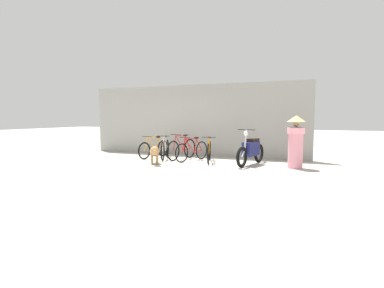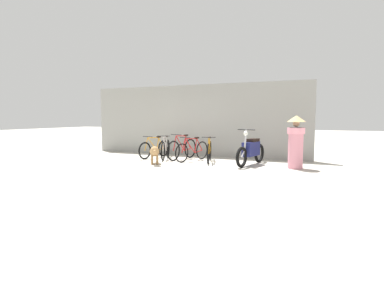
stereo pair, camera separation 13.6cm
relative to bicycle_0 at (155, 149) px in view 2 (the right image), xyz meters
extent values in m
plane|color=#B7B2A5|center=(1.07, -1.69, -0.34)|extent=(60.00, 60.00, 0.00)
cube|color=gray|center=(1.07, 1.25, 1.05)|extent=(8.91, 0.20, 2.77)
torus|color=black|center=(-0.11, -0.51, -0.02)|extent=(0.19, 0.63, 0.63)
torus|color=black|center=(0.11, 0.51, -0.02)|extent=(0.19, 0.63, 0.63)
cylinder|color=orange|center=(-0.03, -0.12, 0.18)|extent=(0.14, 0.51, 0.53)
cylinder|color=orange|center=(0.04, 0.18, 0.17)|extent=(0.06, 0.13, 0.48)
cylinder|color=orange|center=(-0.01, -0.07, 0.42)|extent=(0.15, 0.59, 0.06)
cylinder|color=orange|center=(0.07, 0.32, -0.04)|extent=(0.11, 0.39, 0.08)
cylinder|color=orange|center=(0.08, 0.37, 0.19)|extent=(0.09, 0.31, 0.44)
cylinder|color=orange|center=(-0.09, -0.44, 0.21)|extent=(0.07, 0.19, 0.47)
cube|color=black|center=(0.05, 0.23, 0.44)|extent=(0.11, 0.19, 0.05)
cylinder|color=black|center=(-0.08, -0.36, 0.48)|extent=(0.45, 0.12, 0.02)
torus|color=black|center=(0.63, -0.52, 0.00)|extent=(0.25, 0.65, 0.67)
torus|color=black|center=(0.32, 0.45, 0.00)|extent=(0.25, 0.65, 0.67)
cylinder|color=beige|center=(0.51, -0.15, 0.21)|extent=(0.18, 0.49, 0.55)
cylinder|color=beige|center=(0.42, 0.13, 0.20)|extent=(0.07, 0.13, 0.50)
cylinder|color=beige|center=(0.50, -0.10, 0.46)|extent=(0.21, 0.57, 0.06)
cylinder|color=beige|center=(0.38, 0.26, -0.03)|extent=(0.14, 0.38, 0.08)
cylinder|color=beige|center=(0.37, 0.31, 0.22)|extent=(0.12, 0.30, 0.46)
cylinder|color=beige|center=(0.61, -0.45, 0.24)|extent=(0.08, 0.18, 0.49)
cube|color=black|center=(0.41, 0.18, 0.48)|extent=(0.12, 0.19, 0.05)
cylinder|color=black|center=(0.59, -0.38, 0.52)|extent=(0.45, 0.16, 0.02)
torus|color=black|center=(1.02, -0.48, 0.02)|extent=(0.20, 0.70, 0.71)
torus|color=black|center=(1.24, 0.51, 0.02)|extent=(0.20, 0.70, 0.71)
cylinder|color=red|center=(1.10, -0.10, 0.25)|extent=(0.13, 0.49, 0.59)
cylinder|color=red|center=(1.17, 0.19, 0.23)|extent=(0.05, 0.13, 0.54)
cylinder|color=red|center=(1.11, -0.05, 0.51)|extent=(0.15, 0.57, 0.06)
cylinder|color=red|center=(1.20, 0.32, -0.01)|extent=(0.11, 0.38, 0.08)
cylinder|color=red|center=(1.21, 0.37, 0.26)|extent=(0.09, 0.30, 0.49)
cylinder|color=red|center=(1.04, -0.40, 0.27)|extent=(0.07, 0.18, 0.52)
cube|color=black|center=(1.18, 0.24, 0.53)|extent=(0.11, 0.19, 0.05)
cylinder|color=black|center=(1.05, -0.33, 0.57)|extent=(0.45, 0.12, 0.02)
torus|color=black|center=(1.45, -0.72, -0.01)|extent=(0.23, 0.63, 0.65)
torus|color=black|center=(1.77, 0.33, -0.01)|extent=(0.23, 0.63, 0.65)
cylinder|color=red|center=(1.57, -0.31, 0.20)|extent=(0.19, 0.52, 0.54)
cylinder|color=red|center=(1.67, -0.01, 0.18)|extent=(0.07, 0.14, 0.49)
cylinder|color=red|center=(1.59, -0.26, 0.44)|extent=(0.21, 0.61, 0.06)
cylinder|color=red|center=(1.71, 0.13, -0.04)|extent=(0.15, 0.40, 0.08)
cylinder|color=red|center=(1.73, 0.18, 0.21)|extent=(0.12, 0.32, 0.45)
cylinder|color=red|center=(1.47, -0.64, 0.22)|extent=(0.08, 0.19, 0.48)
cube|color=black|center=(1.68, 0.04, 0.46)|extent=(0.12, 0.19, 0.05)
cylinder|color=black|center=(1.50, -0.56, 0.50)|extent=(0.45, 0.16, 0.02)
torus|color=black|center=(2.37, -0.68, 0.00)|extent=(0.22, 0.66, 0.67)
torus|color=black|center=(2.10, 0.29, 0.00)|extent=(0.22, 0.66, 0.67)
cylinder|color=orange|center=(2.26, -0.30, 0.22)|extent=(0.16, 0.49, 0.56)
cylinder|color=orange|center=(2.19, -0.03, 0.20)|extent=(0.06, 0.13, 0.51)
cylinder|color=orange|center=(2.25, -0.25, 0.47)|extent=(0.18, 0.56, 0.06)
cylinder|color=orange|center=(2.15, 0.11, -0.03)|extent=(0.13, 0.37, 0.08)
cylinder|color=orange|center=(2.14, 0.16, 0.23)|extent=(0.11, 0.30, 0.47)
cylinder|color=orange|center=(2.35, -0.61, 0.24)|extent=(0.07, 0.18, 0.50)
cube|color=black|center=(2.17, 0.02, 0.48)|extent=(0.12, 0.19, 0.05)
cylinder|color=black|center=(2.33, -0.53, 0.53)|extent=(0.45, 0.15, 0.02)
torus|color=black|center=(3.52, -0.94, -0.02)|extent=(0.25, 0.64, 0.64)
torus|color=black|center=(3.83, 0.29, -0.02)|extent=(0.25, 0.64, 0.64)
cube|color=navy|center=(3.67, -0.32, 0.18)|extent=(0.46, 0.81, 0.44)
cube|color=black|center=(3.71, -0.19, 0.45)|extent=(0.35, 0.53, 0.10)
cylinder|color=silver|center=(3.58, -0.71, 0.49)|extent=(0.08, 0.15, 0.63)
cylinder|color=silver|center=(3.54, -0.84, 0.08)|extent=(0.09, 0.22, 0.23)
cylinder|color=black|center=(3.59, -0.66, 0.80)|extent=(0.57, 0.17, 0.03)
sphere|color=silver|center=(3.58, -0.69, 0.68)|extent=(0.17, 0.17, 0.14)
ellipsoid|color=#997247|center=(0.71, -1.25, 0.06)|extent=(0.61, 0.73, 0.31)
cylinder|color=#997247|center=(0.89, -1.38, -0.20)|extent=(0.09, 0.09, 0.28)
cylinder|color=#997247|center=(0.74, -1.47, -0.20)|extent=(0.09, 0.09, 0.28)
cylinder|color=#997247|center=(0.68, -1.02, -0.20)|extent=(0.09, 0.09, 0.28)
cylinder|color=#997247|center=(0.53, -1.11, -0.20)|extent=(0.09, 0.09, 0.28)
sphere|color=#997247|center=(0.91, -1.60, 0.15)|extent=(0.36, 0.36, 0.26)
ellipsoid|color=#997247|center=(0.97, -1.69, 0.13)|extent=(0.16, 0.18, 0.10)
cylinder|color=#997247|center=(0.48, -0.85, 0.03)|extent=(0.19, 0.27, 0.17)
cylinder|color=pink|center=(5.02, -0.44, 0.27)|extent=(0.50, 0.50, 1.21)
cylinder|color=#FFA0B2|center=(5.02, -0.44, 0.78)|extent=(0.59, 0.59, 0.18)
sphere|color=tan|center=(5.02, -0.44, 0.99)|extent=(0.23, 0.23, 0.19)
cone|color=tan|center=(5.02, -0.44, 1.14)|extent=(0.64, 0.64, 0.19)
camera|label=1|loc=(5.45, -9.78, 1.18)|focal=28.00mm
camera|label=2|loc=(5.57, -9.72, 1.18)|focal=28.00mm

